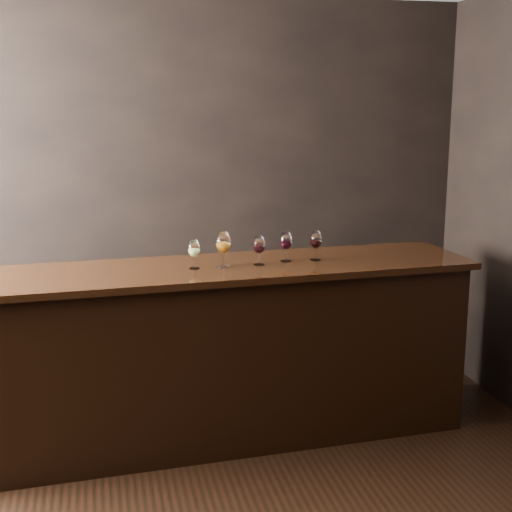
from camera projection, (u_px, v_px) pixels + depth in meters
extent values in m
cube|color=black|center=(128.00, 197.00, 5.11)|extent=(5.00, 0.02, 2.80)
cube|color=black|center=(219.00, 356.00, 4.39)|extent=(3.07, 0.81, 1.06)
cube|color=black|center=(218.00, 269.00, 4.27)|extent=(3.17, 0.89, 0.04)
cube|color=black|center=(110.00, 341.00, 5.07)|extent=(2.19, 0.40, 0.79)
cylinder|color=white|center=(194.00, 268.00, 4.20)|extent=(0.06, 0.06, 0.00)
cylinder|color=white|center=(194.00, 263.00, 4.20)|extent=(0.01, 0.01, 0.06)
ellipsoid|color=white|center=(194.00, 249.00, 4.18)|extent=(0.07, 0.07, 0.10)
cylinder|color=white|center=(194.00, 241.00, 4.17)|extent=(0.05, 0.05, 0.01)
ellipsoid|color=#CAD36B|center=(194.00, 252.00, 4.18)|extent=(0.06, 0.06, 0.05)
cylinder|color=white|center=(223.00, 267.00, 4.24)|extent=(0.08, 0.08, 0.00)
cylinder|color=white|center=(223.00, 260.00, 4.23)|extent=(0.01, 0.01, 0.08)
ellipsoid|color=white|center=(223.00, 243.00, 4.21)|extent=(0.09, 0.09, 0.13)
cylinder|color=white|center=(223.00, 233.00, 4.20)|extent=(0.07, 0.07, 0.01)
ellipsoid|color=#BB6010|center=(223.00, 246.00, 4.22)|extent=(0.07, 0.07, 0.06)
cylinder|color=white|center=(259.00, 264.00, 4.30)|extent=(0.06, 0.06, 0.00)
cylinder|color=white|center=(259.00, 259.00, 4.29)|extent=(0.01, 0.01, 0.07)
ellipsoid|color=white|center=(259.00, 245.00, 4.27)|extent=(0.07, 0.07, 0.11)
cylinder|color=white|center=(259.00, 237.00, 4.26)|extent=(0.06, 0.06, 0.01)
ellipsoid|color=black|center=(259.00, 248.00, 4.28)|extent=(0.06, 0.06, 0.05)
cylinder|color=white|center=(286.00, 261.00, 4.40)|extent=(0.06, 0.06, 0.00)
cylinder|color=white|center=(286.00, 255.00, 4.39)|extent=(0.01, 0.01, 0.07)
ellipsoid|color=white|center=(286.00, 241.00, 4.37)|extent=(0.08, 0.08, 0.11)
cylinder|color=white|center=(286.00, 233.00, 4.36)|extent=(0.06, 0.06, 0.01)
ellipsoid|color=black|center=(286.00, 244.00, 4.37)|extent=(0.06, 0.06, 0.05)
cylinder|color=white|center=(315.00, 260.00, 4.43)|extent=(0.06, 0.06, 0.00)
cylinder|color=white|center=(315.00, 254.00, 4.43)|extent=(0.01, 0.01, 0.07)
ellipsoid|color=white|center=(316.00, 240.00, 4.41)|extent=(0.08, 0.08, 0.11)
cylinder|color=white|center=(316.00, 232.00, 4.40)|extent=(0.06, 0.06, 0.01)
ellipsoid|color=black|center=(316.00, 243.00, 4.41)|extent=(0.06, 0.06, 0.05)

